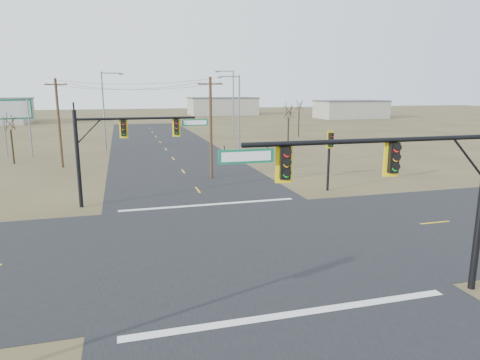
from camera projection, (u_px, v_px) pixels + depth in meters
name	position (u px, v px, depth m)	size (l,w,h in m)	color
ground	(238.00, 242.00, 22.01)	(320.00, 320.00, 0.00)	brown
road_ew	(238.00, 242.00, 22.01)	(160.00, 14.00, 0.02)	black
road_ns	(238.00, 242.00, 22.01)	(14.00, 160.00, 0.02)	black
stop_bar_near	(295.00, 314.00, 14.94)	(12.00, 0.40, 0.01)	silver
stop_bar_far	(209.00, 205.00, 29.08)	(12.00, 0.40, 0.01)	silver
mast_arm_near	(396.00, 174.00, 14.89)	(10.33, 0.50, 6.62)	black
mast_arm_far	(127.00, 136.00, 28.46)	(8.83, 0.48, 6.42)	black
pedestal_signal_ne	(330.00, 148.00, 32.46)	(0.62, 0.54, 4.68)	black
utility_pole_near	(211.00, 126.00, 36.95)	(2.13, 0.48, 8.76)	#46331E
utility_pole_far	(59.00, 122.00, 42.16)	(2.12, 0.57, 8.77)	#46331E
highway_sign	(16.00, 117.00, 48.34)	(3.34, 1.27, 6.60)	slate
streetlight_a	(237.00, 112.00, 48.08)	(2.60, 0.41, 9.29)	slate
streetlight_b	(232.00, 101.00, 66.87)	(2.98, 0.43, 10.65)	slate
streetlight_c	(105.00, 107.00, 54.40)	(2.78, 0.45, 9.91)	slate
bare_tree_a	(10.00, 122.00, 44.33)	(2.33, 2.33, 5.61)	black
bare_tree_c	(289.00, 110.00, 56.48)	(3.30, 3.30, 6.40)	black
bare_tree_d	(299.00, 105.00, 70.09)	(2.76, 2.76, 6.46)	black
warehouse_mid	(222.00, 107.00, 131.71)	(20.00, 12.00, 5.00)	gray
warehouse_right	(351.00, 110.00, 116.06)	(18.00, 10.00, 4.50)	gray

